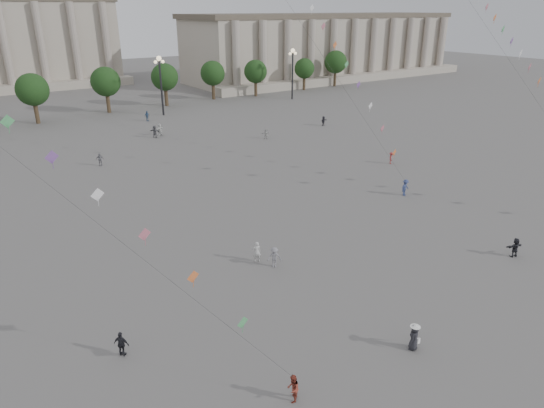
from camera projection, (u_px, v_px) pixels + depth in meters
ground at (392, 340)px, 29.15m from camera, size 360.00×360.00×0.00m
hall_east at (327, 47)px, 137.10m from camera, size 84.00×26.22×17.20m
hall_central at (10, 26)px, 122.27m from camera, size 48.30×34.30×35.50m
tree_row at (65, 87)px, 86.56m from camera, size 137.12×5.12×8.00m
lamp_post_mid_east at (160, 75)px, 87.64m from camera, size 2.00×0.90×10.65m
lamp_post_far_east at (293, 64)px, 103.47m from camera, size 2.00×0.90×10.65m
person_crowd_0 at (147, 116)px, 85.31m from camera, size 1.14×0.76×1.80m
person_crowd_3 at (515, 247)px, 38.69m from camera, size 1.56×0.88×1.61m
person_crowd_4 at (160, 130)px, 75.57m from camera, size 1.83×1.25×1.90m
person_crowd_6 at (274, 257)px, 37.10m from camera, size 1.25×1.09×1.67m
person_crowd_7 at (266, 134)px, 73.82m from camera, size 1.48×0.73×1.53m
person_crowd_8 at (391, 158)px, 61.96m from camera, size 1.07×1.08×1.49m
person_crowd_9 at (324, 121)px, 82.01m from camera, size 1.58×0.85×1.62m
person_crowd_12 at (155, 132)px, 74.31m from camera, size 1.53×1.73×1.90m
person_crowd_13 at (257, 252)px, 37.92m from camera, size 0.73×0.63×1.70m
person_crowd_16 at (100, 160)px, 61.05m from camera, size 1.01×0.53×1.65m
tourist_1 at (122, 344)px, 27.60m from camera, size 0.90×0.94×1.57m
kite_flyer_0 at (293, 388)px, 24.38m from camera, size 0.95×0.95×1.56m
kite_flyer_1 at (405, 188)px, 51.35m from camera, size 1.25×0.86×1.78m
hat_person at (414, 337)px, 28.09m from camera, size 0.96×0.84×1.69m
kite_train_east at (479, 1)px, 56.69m from camera, size 14.31×40.19×54.25m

